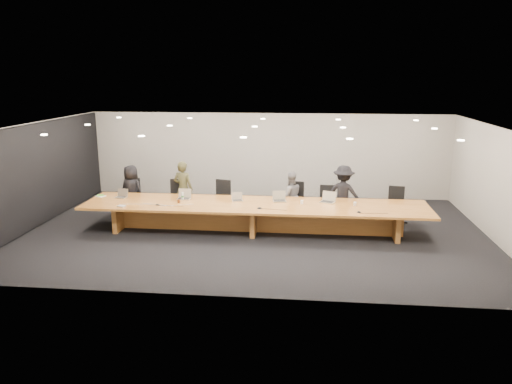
{
  "coord_description": "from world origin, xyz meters",
  "views": [
    {
      "loc": [
        1.37,
        -12.53,
        4.07
      ],
      "look_at": [
        0.0,
        0.3,
        1.0
      ],
      "focal_mm": 35.0,
      "sensor_mm": 36.0,
      "label": 1
    }
  ],
  "objects_px": {
    "chair_far_left": "(131,197)",
    "chair_mid_right": "(294,201)",
    "laptop_d": "(280,196)",
    "laptop_e": "(327,197)",
    "chair_mid_left": "(220,199)",
    "water_bottle": "(183,196)",
    "person_a": "(132,191)",
    "person_d": "(343,194)",
    "paper_cup_far": "(355,204)",
    "av_box": "(121,206)",
    "mic_center": "(260,208)",
    "chair_left": "(177,198)",
    "mic_right": "(359,212)",
    "laptop_a": "(121,193)",
    "laptop_b": "(184,194)",
    "person_b": "(183,189)",
    "person_c": "(290,196)",
    "laptop_c": "(237,197)",
    "amber_mug": "(179,201)",
    "conference_table": "(255,212)",
    "chair_right": "(326,203)",
    "chair_far_right": "(396,205)",
    "mic_left": "(158,205)",
    "paper_cup_near": "(302,202)"
  },
  "relations": [
    {
      "from": "person_c",
      "to": "amber_mug",
      "type": "relative_size",
      "value": 15.53
    },
    {
      "from": "laptop_d",
      "to": "laptop_e",
      "type": "bearing_deg",
      "value": -8.41
    },
    {
      "from": "laptop_b",
      "to": "av_box",
      "type": "distance_m",
      "value": 1.69
    },
    {
      "from": "chair_mid_right",
      "to": "chair_far_right",
      "type": "relative_size",
      "value": 1.05
    },
    {
      "from": "laptop_e",
      "to": "chair_mid_left",
      "type": "bearing_deg",
      "value": -172.71
    },
    {
      "from": "laptop_e",
      "to": "water_bottle",
      "type": "distance_m",
      "value": 3.87
    },
    {
      "from": "chair_right",
      "to": "person_b",
      "type": "height_order",
      "value": "person_b"
    },
    {
      "from": "laptop_a",
      "to": "laptop_b",
      "type": "height_order",
      "value": "laptop_b"
    },
    {
      "from": "chair_mid_right",
      "to": "person_c",
      "type": "distance_m",
      "value": 0.18
    },
    {
      "from": "amber_mug",
      "to": "paper_cup_far",
      "type": "xyz_separation_m",
      "value": [
        4.6,
        0.2,
        0.0
      ]
    },
    {
      "from": "chair_left",
      "to": "laptop_a",
      "type": "relative_size",
      "value": 3.55
    },
    {
      "from": "person_b",
      "to": "person_c",
      "type": "xyz_separation_m",
      "value": [
        3.09,
        0.05,
        -0.14
      ]
    },
    {
      "from": "chair_mid_left",
      "to": "water_bottle",
      "type": "xyz_separation_m",
      "value": [
        -0.84,
        -0.95,
        0.29
      ]
    },
    {
      "from": "person_b",
      "to": "laptop_e",
      "type": "relative_size",
      "value": 4.47
    },
    {
      "from": "amber_mug",
      "to": "chair_mid_right",
      "type": "bearing_deg",
      "value": 24.07
    },
    {
      "from": "water_bottle",
      "to": "mic_left",
      "type": "bearing_deg",
      "value": -131.31
    },
    {
      "from": "mic_left",
      "to": "laptop_d",
      "type": "bearing_deg",
      "value": 13.02
    },
    {
      "from": "chair_mid_left",
      "to": "paper_cup_far",
      "type": "xyz_separation_m",
      "value": [
        3.73,
        -1.06,
        0.24
      ]
    },
    {
      "from": "conference_table",
      "to": "mic_right",
      "type": "bearing_deg",
      "value": -11.59
    },
    {
      "from": "laptop_a",
      "to": "chair_mid_left",
      "type": "bearing_deg",
      "value": 28.19
    },
    {
      "from": "chair_mid_left",
      "to": "person_a",
      "type": "height_order",
      "value": "person_a"
    },
    {
      "from": "chair_mid_left",
      "to": "water_bottle",
      "type": "bearing_deg",
      "value": -112.56
    },
    {
      "from": "person_b",
      "to": "laptop_e",
      "type": "distance_m",
      "value": 4.18
    },
    {
      "from": "chair_mid_right",
      "to": "laptop_c",
      "type": "xyz_separation_m",
      "value": [
        -1.49,
        -0.96,
        0.32
      ]
    },
    {
      "from": "person_d",
      "to": "laptop_e",
      "type": "height_order",
      "value": "person_d"
    },
    {
      "from": "chair_far_right",
      "to": "person_a",
      "type": "bearing_deg",
      "value": -170.44
    },
    {
      "from": "chair_right",
      "to": "amber_mug",
      "type": "xyz_separation_m",
      "value": [
        -3.91,
        -1.35,
        0.29
      ]
    },
    {
      "from": "chair_left",
      "to": "av_box",
      "type": "relative_size",
      "value": 5.58
    },
    {
      "from": "laptop_a",
      "to": "mic_center",
      "type": "height_order",
      "value": "laptop_a"
    },
    {
      "from": "chair_left",
      "to": "mic_right",
      "type": "distance_m",
      "value": 5.31
    },
    {
      "from": "person_b",
      "to": "mic_left",
      "type": "xyz_separation_m",
      "value": [
        -0.29,
        -1.55,
        -0.06
      ]
    },
    {
      "from": "chair_left",
      "to": "water_bottle",
      "type": "bearing_deg",
      "value": -70.63
    },
    {
      "from": "chair_mid_right",
      "to": "conference_table",
      "type": "bearing_deg",
      "value": -116.21
    },
    {
      "from": "person_c",
      "to": "water_bottle",
      "type": "height_order",
      "value": "person_c"
    },
    {
      "from": "chair_mid_left",
      "to": "paper_cup_near",
      "type": "relative_size",
      "value": 11.35
    },
    {
      "from": "chair_far_left",
      "to": "mic_center",
      "type": "relative_size",
      "value": 8.3
    },
    {
      "from": "laptop_d",
      "to": "amber_mug",
      "type": "relative_size",
      "value": 3.95
    },
    {
      "from": "chair_left",
      "to": "person_a",
      "type": "relative_size",
      "value": 0.73
    },
    {
      "from": "chair_far_right",
      "to": "person_c",
      "type": "bearing_deg",
      "value": -171.79
    },
    {
      "from": "person_d",
      "to": "laptop_b",
      "type": "xyz_separation_m",
      "value": [
        -4.33,
        -0.84,
        0.09
      ]
    },
    {
      "from": "chair_far_left",
      "to": "chair_mid_right",
      "type": "bearing_deg",
      "value": 0.68
    },
    {
      "from": "av_box",
      "to": "mic_center",
      "type": "distance_m",
      "value": 3.55
    },
    {
      "from": "person_b",
      "to": "mic_center",
      "type": "height_order",
      "value": "person_b"
    },
    {
      "from": "amber_mug",
      "to": "paper_cup_far",
      "type": "height_order",
      "value": "paper_cup_far"
    },
    {
      "from": "conference_table",
      "to": "laptop_d",
      "type": "xyz_separation_m",
      "value": [
        0.63,
        0.34,
        0.37
      ]
    },
    {
      "from": "mic_right",
      "to": "laptop_d",
      "type": "bearing_deg",
      "value": 156.36
    },
    {
      "from": "laptop_a",
      "to": "paper_cup_near",
      "type": "distance_m",
      "value": 4.96
    },
    {
      "from": "paper_cup_near",
      "to": "paper_cup_far",
      "type": "xyz_separation_m",
      "value": [
        1.36,
        -0.04,
        -0.0
      ]
    },
    {
      "from": "chair_mid_left",
      "to": "conference_table",
      "type": "bearing_deg",
      "value": -26.46
    },
    {
      "from": "person_d",
      "to": "paper_cup_far",
      "type": "relative_size",
      "value": 16.42
    }
  ]
}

